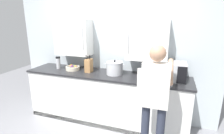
% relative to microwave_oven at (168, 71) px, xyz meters
% --- Properties ---
extents(back_wall_tiled, '(4.01, 0.44, 2.68)m').
position_rel_microwave_oven_xyz_m(back_wall_tiled, '(-1.09, 0.29, 0.29)').
color(back_wall_tiled, '#B2BCC1').
rests_on(back_wall_tiled, ground_plane).
extents(counter_unit, '(3.01, 0.65, 0.95)m').
position_rel_microwave_oven_xyz_m(counter_unit, '(-1.09, -0.03, -0.62)').
color(counter_unit, white).
rests_on(counter_unit, ground_plane).
extents(microwave_oven, '(0.61, 0.69, 0.29)m').
position_rel_microwave_oven_xyz_m(microwave_oven, '(0.00, 0.00, 0.00)').
color(microwave_oven, '#B7BABF').
rests_on(microwave_oven, counter_unit).
extents(thermos_flask, '(0.09, 0.09, 0.24)m').
position_rel_microwave_oven_xyz_m(thermos_flask, '(-2.09, -0.03, -0.02)').
color(thermos_flask, '#B7BABF').
rests_on(thermos_flask, counter_unit).
extents(knife_block, '(0.11, 0.15, 0.33)m').
position_rel_microwave_oven_xyz_m(knife_block, '(-1.42, -0.03, -0.02)').
color(knife_block, '#A37547').
rests_on(knife_block, counter_unit).
extents(stock_pot, '(0.39, 0.30, 0.26)m').
position_rel_microwave_oven_xyz_m(stock_pot, '(-0.92, -0.01, -0.03)').
color(stock_pot, '#B7BABF').
rests_on(stock_pot, counter_unit).
extents(fruit_bowl, '(0.27, 0.27, 0.10)m').
position_rel_microwave_oven_xyz_m(fruit_bowl, '(-1.77, -0.01, -0.10)').
color(fruit_bowl, beige).
rests_on(fruit_bowl, counter_unit).
extents(person_figure, '(0.44, 0.58, 1.63)m').
position_rel_microwave_oven_xyz_m(person_figure, '(-0.12, -0.77, -0.12)').
color(person_figure, '#282D3D').
rests_on(person_figure, ground_plane).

